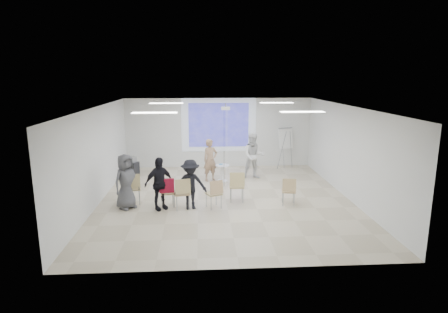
{
  "coord_description": "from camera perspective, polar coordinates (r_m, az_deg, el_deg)",
  "views": [
    {
      "loc": [
        -0.77,
        -11.59,
        3.94
      ],
      "look_at": [
        0.0,
        0.8,
        1.25
      ],
      "focal_mm": 30.0,
      "sensor_mm": 36.0,
      "label": 1
    }
  ],
  "objects": [
    {
      "name": "audience_outer",
      "position": [
        11.56,
        -14.73,
        -3.24
      ],
      "size": [
        1.07,
        1.08,
        1.88
      ],
      "primitive_type": "imported",
      "rotation": [
        0.0,
        0.0,
        0.82
      ],
      "color": "#55555A",
      "rests_on": "floor"
    },
    {
      "name": "fluor_panel_ne",
      "position": [
        13.9,
        8.02,
        8.11
      ],
      "size": [
        1.2,
        0.3,
        0.02
      ],
      "primitive_type": "cube",
      "color": "white",
      "rests_on": "ceiling"
    },
    {
      "name": "projection_image",
      "position": [
        16.21,
        -0.81,
        4.82
      ],
      "size": [
        2.6,
        0.01,
        1.9
      ],
      "primitive_type": "cube",
      "color": "#3233AC",
      "rests_on": "wall_back"
    },
    {
      "name": "ceiling_projector",
      "position": [
        13.17,
        0.24,
        6.77
      ],
      "size": [
        0.3,
        0.25,
        3.0
      ],
      "color": "white",
      "rests_on": "ceiling"
    },
    {
      "name": "wall_back",
      "position": [
        16.34,
        -0.82,
        3.64
      ],
      "size": [
        8.0,
        0.1,
        3.0
      ],
      "primitive_type": "cube",
      "color": "silver",
      "rests_on": "floor"
    },
    {
      "name": "audience_mid",
      "position": [
        11.21,
        -5.15,
        -3.78
      ],
      "size": [
        1.22,
        0.83,
        1.72
      ],
      "primitive_type": "imported",
      "rotation": [
        0.0,
        0.0,
        0.21
      ],
      "color": "black",
      "rests_on": "floor"
    },
    {
      "name": "fluor_panel_sw",
      "position": [
        10.21,
        -10.52,
        6.57
      ],
      "size": [
        1.2,
        0.3,
        0.02
      ],
      "primitive_type": "cube",
      "color": "white",
      "rests_on": "ceiling"
    },
    {
      "name": "ceiling",
      "position": [
        11.65,
        0.25,
        7.84
      ],
      "size": [
        8.0,
        9.0,
        0.1
      ],
      "primitive_type": "cube",
      "color": "white",
      "rests_on": "wall_back"
    },
    {
      "name": "projection_halo",
      "position": [
        16.23,
        -0.81,
        4.83
      ],
      "size": [
        3.2,
        0.01,
        2.3
      ],
      "primitive_type": "cube",
      "color": "silver",
      "rests_on": "wall_back"
    },
    {
      "name": "chair_right_inner",
      "position": [
        11.83,
        1.98,
        -4.23
      ],
      "size": [
        0.48,
        0.52,
        1.0
      ],
      "rotation": [
        0.0,
        0.0,
        -0.03
      ],
      "color": "tan",
      "rests_on": "floor"
    },
    {
      "name": "wall_left",
      "position": [
        12.29,
        -18.96,
        0.1
      ],
      "size": [
        0.1,
        9.0,
        3.0
      ],
      "primitive_type": "cube",
      "color": "silver",
      "rests_on": "floor"
    },
    {
      "name": "controller_right",
      "position": [
        14.66,
        3.73,
        1.98
      ],
      "size": [
        0.04,
        0.12,
        0.04
      ],
      "primitive_type": "cube",
      "rotation": [
        0.0,
        0.0,
        -0.01
      ],
      "color": "white",
      "rests_on": "player_right"
    },
    {
      "name": "flipchart_easel",
      "position": [
        16.21,
        9.34,
        2.74
      ],
      "size": [
        0.73,
        0.58,
        1.78
      ],
      "rotation": [
        0.0,
        0.0,
        0.33
      ],
      "color": "gray",
      "rests_on": "floor"
    },
    {
      "name": "wall_right",
      "position": [
        12.79,
        18.66,
        0.58
      ],
      "size": [
        0.1,
        9.0,
        3.0
      ],
      "primitive_type": "cube",
      "color": "silver",
      "rests_on": "floor"
    },
    {
      "name": "chair_center",
      "position": [
        11.28,
        -1.42,
        -5.38
      ],
      "size": [
        0.57,
        0.59,
        0.9
      ],
      "rotation": [
        0.0,
        0.0,
        0.43
      ],
      "color": "tan",
      "rests_on": "floor"
    },
    {
      "name": "audience_left",
      "position": [
        11.27,
        -9.87,
        -3.52
      ],
      "size": [
        1.24,
        1.12,
        1.83
      ],
      "primitive_type": "imported",
      "rotation": [
        0.0,
        0.0,
        0.58
      ],
      "color": "black",
      "rests_on": "floor"
    },
    {
      "name": "controller_left",
      "position": [
        14.37,
        -1.42,
        1.23
      ],
      "size": [
        0.09,
        0.13,
        0.04
      ],
      "primitive_type": "cube",
      "rotation": [
        0.0,
        0.0,
        0.47
      ],
      "color": "white",
      "rests_on": "player_left"
    },
    {
      "name": "chair_left_inner",
      "position": [
        11.23,
        -6.41,
        -5.28
      ],
      "size": [
        0.57,
        0.59,
        0.98
      ],
      "rotation": [
        0.0,
        0.0,
        0.26
      ],
      "color": "tan",
      "rests_on": "floor"
    },
    {
      "name": "chair_far_left",
      "position": [
        11.93,
        -13.75,
        -4.43
      ],
      "size": [
        0.55,
        0.58,
        1.0
      ],
      "rotation": [
        0.0,
        0.0,
        0.18
      ],
      "color": "tan",
      "rests_on": "floor"
    },
    {
      "name": "player_right",
      "position": [
        14.5,
        4.54,
        0.46
      ],
      "size": [
        0.96,
        0.77,
        1.99
      ],
      "primitive_type": "imported",
      "rotation": [
        0.0,
        0.0,
        -0.01
      ],
      "color": "white",
      "rests_on": "floor"
    },
    {
      "name": "pedestal_table",
      "position": [
        14.17,
        -0.25,
        -2.38
      ],
      "size": [
        0.67,
        0.67,
        0.66
      ],
      "rotation": [
        0.0,
        0.0,
        -0.3
      ],
      "color": "white",
      "rests_on": "floor"
    },
    {
      "name": "chair_left_mid",
      "position": [
        11.54,
        -8.6,
        -5.22
      ],
      "size": [
        0.45,
        0.48,
        0.86
      ],
      "rotation": [
        0.0,
        0.0,
        0.12
      ],
      "color": "tan",
      "rests_on": "floor"
    },
    {
      "name": "red_jacket",
      "position": [
        11.34,
        -8.74,
        -4.42
      ],
      "size": [
        0.46,
        0.15,
        0.43
      ],
      "primitive_type": "cube",
      "rotation": [
        0.0,
        0.0,
        0.12
      ],
      "color": "maroon",
      "rests_on": "chair_left_mid"
    },
    {
      "name": "av_cart",
      "position": [
        15.56,
        -13.89,
        -1.5
      ],
      "size": [
        0.62,
        0.57,
        0.75
      ],
      "rotation": [
        0.0,
        0.0,
        -0.42
      ],
      "color": "black",
      "rests_on": "floor"
    },
    {
      "name": "fluor_panel_nw",
      "position": [
        13.68,
        -8.79,
        8.02
      ],
      "size": [
        1.2,
        0.3,
        0.02
      ],
      "primitive_type": "cube",
      "color": "white",
      "rests_on": "ceiling"
    },
    {
      "name": "laptop",
      "position": [
        11.34,
        -6.49,
        -5.38
      ],
      "size": [
        0.41,
        0.34,
        0.03
      ],
      "primitive_type": "imported",
      "rotation": [
        0.0,
        0.0,
        3.4
      ],
      "color": "black",
      "rests_on": "chair_left_inner"
    },
    {
      "name": "chair_right_far",
      "position": [
        11.71,
        9.85,
        -4.92
      ],
      "size": [
        0.48,
        0.51,
        0.88
      ],
      "rotation": [
        0.0,
        0.0,
        -0.16
      ],
      "color": "tan",
      "rests_on": "floor"
    },
    {
      "name": "player_left",
      "position": [
        14.18,
        -2.11,
        -0.12
      ],
      "size": [
        0.8,
        0.7,
        1.82
      ],
      "primitive_type": "imported",
      "rotation": [
        0.0,
        0.0,
        0.47
      ],
      "color": "tan",
      "rests_on": "floor"
    },
    {
      "name": "floor",
      "position": [
        12.28,
        0.23,
        -6.73
      ],
      "size": [
        8.0,
        9.0,
        0.1
      ],
      "primitive_type": "cube",
      "color": "beige",
      "rests_on": "ground"
    },
    {
      "name": "fluor_panel_se",
      "position": [
        10.51,
        11.83,
        6.67
      ],
      "size": [
        1.2,
        0.3,
        0.02
      ],
      "primitive_type": "cube",
      "color": "white",
      "rests_on": "ceiling"
    }
  ]
}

